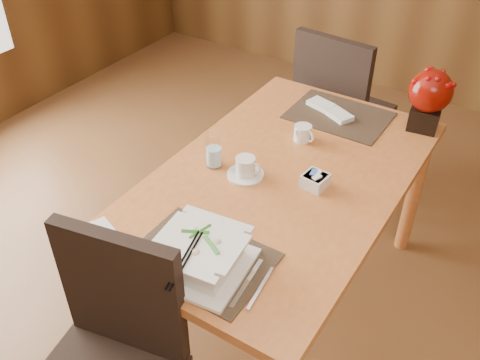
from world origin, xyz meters
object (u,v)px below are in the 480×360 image
Objects in this scene: berry_decor at (429,97)px; sugar_caddy at (315,181)px; bread_plate at (94,238)px; water_glass at (214,149)px; creamer_jug at (303,133)px; far_chair at (338,104)px; dining_table at (281,194)px; coffee_cup at (245,168)px; soup_setting at (201,255)px; near_chair at (109,356)px.

sugar_caddy is at bearing -108.60° from berry_decor.
bread_plate is at bearing -127.15° from sugar_caddy.
creamer_jug is at bearing 59.21° from water_glass.
water_glass is 1.11m from far_chair.
dining_table is 0.79m from berry_decor.
water_glass is (-0.15, -0.01, 0.04)m from coffee_cup.
soup_setting is at bearing -73.87° from coffee_cup.
near_chair is at bearing -106.34° from sugar_caddy.
sugar_caddy is (0.41, 0.09, -0.05)m from water_glass.
creamer_jug reaches higher than dining_table.
berry_decor is at bearing 61.23° from dining_table.
berry_decor reaches higher than dining_table.
sugar_caddy is (0.19, -0.27, -0.01)m from creamer_jug.
near_chair is 0.98× the size of far_chair.
soup_setting reaches higher than bread_plate.
coffee_cup is 0.85m from near_chair.
soup_setting is at bearing -59.50° from water_glass.
far_chair reaches higher than coffee_cup.
berry_decor reaches higher than bread_plate.
berry_decor is at bearing 71.40° from sugar_caddy.
bread_plate is at bearing -100.01° from water_glass.
dining_table is 4.60× the size of soup_setting.
water_glass is at bearing 90.45° from far_chair.
berry_decor is 0.28× the size of far_chair.
berry_decor is 1.52m from bread_plate.
near_chair is at bearing -97.82° from dining_table.
creamer_jug is at bearing -137.05° from berry_decor.
soup_setting is 2.14× the size of bread_plate.
berry_decor reaches higher than soup_setting.
coffee_cup is at bearing 98.20° from far_chair.
creamer_jug is 0.58m from berry_decor.
coffee_cup reaches higher than creamer_jug.
water_glass is at bearing -176.62° from coffee_cup.
sugar_caddy is at bearing 12.98° from water_glass.
water_glass reaches higher than sugar_caddy.
berry_decor reaches higher than water_glass.
bread_plate is 1.68m from far_chair.
berry_decor is (0.41, 0.38, 0.12)m from creamer_jug.
far_chair reaches higher than creamer_jug.
dining_table is 0.20m from coffee_cup.
near_chair is at bearing -90.06° from coffee_cup.
dining_table is 0.77m from bread_plate.
near_chair is at bearing -107.29° from berry_decor.
coffee_cup is 0.64m from bread_plate.
coffee_cup is 0.89m from berry_decor.
creamer_jug reaches higher than bread_plate.
coffee_cup is at bearing 3.38° from water_glass.
near_chair reaches higher than dining_table.
soup_setting reaches higher than coffee_cup.
soup_setting is 0.41m from bread_plate.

